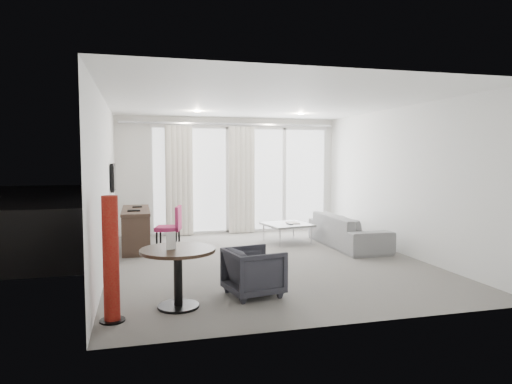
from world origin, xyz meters
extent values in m
cube|color=slate|center=(0.00, 0.00, 0.00)|extent=(5.00, 6.00, 0.00)
cube|color=white|center=(0.00, 0.00, 2.60)|extent=(5.00, 6.00, 0.00)
cube|color=silver|center=(-2.50, 0.00, 1.30)|extent=(0.00, 6.00, 2.60)
cube|color=silver|center=(2.50, 0.00, 1.30)|extent=(0.00, 6.00, 2.60)
cube|color=silver|center=(0.00, -3.00, 1.30)|extent=(5.00, 0.00, 2.60)
cylinder|color=#FFE0B2|center=(-0.90, 1.60, 2.59)|extent=(0.12, 0.12, 0.02)
cylinder|color=#FFE0B2|center=(1.20, 1.60, 2.59)|extent=(0.12, 0.12, 0.02)
cylinder|color=maroon|center=(-2.32, -2.30, 0.66)|extent=(0.33, 0.33, 1.32)
imported|color=#27272E|center=(-0.65, -1.79, 0.30)|extent=(0.76, 0.75, 0.59)
imported|color=gray|center=(1.88, 0.78, 0.31)|extent=(0.82, 2.09, 0.61)
cube|color=#4D4D50|center=(0.30, 4.50, -0.06)|extent=(5.60, 3.00, 0.12)
camera|label=1|loc=(-2.03, -7.19, 1.72)|focal=32.00mm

